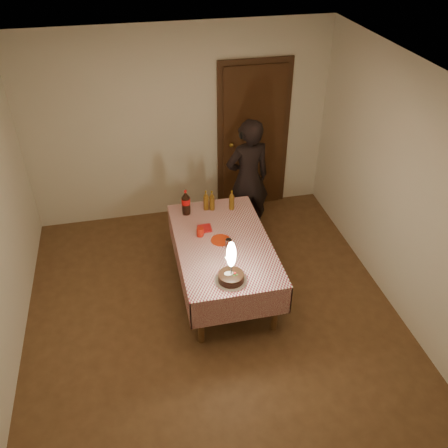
{
  "coord_description": "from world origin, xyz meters",
  "views": [
    {
      "loc": [
        -0.68,
        -3.52,
        3.84
      ],
      "look_at": [
        0.2,
        0.46,
        0.95
      ],
      "focal_mm": 38.0,
      "sensor_mm": 36.0,
      "label": 1
    }
  ],
  "objects_px": {
    "dining_table": "(223,248)",
    "clear_cup": "(229,243)",
    "red_plate": "(221,240)",
    "amber_bottle_left": "(206,201)",
    "photographer": "(248,179)",
    "birthday_cake": "(231,271)",
    "amber_bottle_right": "(232,201)",
    "cola_bottle": "(186,203)",
    "red_cup": "(200,232)",
    "amber_bottle_mid": "(212,201)"
  },
  "relations": [
    {
      "from": "clear_cup",
      "to": "amber_bottle_right",
      "type": "bearing_deg",
      "value": 74.28
    },
    {
      "from": "dining_table",
      "to": "red_plate",
      "type": "distance_m",
      "value": 0.1
    },
    {
      "from": "amber_bottle_right",
      "to": "amber_bottle_mid",
      "type": "xyz_separation_m",
      "value": [
        -0.23,
        0.04,
        0.0
      ]
    },
    {
      "from": "red_plate",
      "to": "photographer",
      "type": "relative_size",
      "value": 0.14
    },
    {
      "from": "dining_table",
      "to": "amber_bottle_left",
      "type": "xyz_separation_m",
      "value": [
        -0.06,
        0.68,
        0.21
      ]
    },
    {
      "from": "birthday_cake",
      "to": "red_cup",
      "type": "distance_m",
      "value": 0.82
    },
    {
      "from": "amber_bottle_right",
      "to": "photographer",
      "type": "distance_m",
      "value": 0.52
    },
    {
      "from": "amber_bottle_mid",
      "to": "clear_cup",
      "type": "bearing_deg",
      "value": -87.46
    },
    {
      "from": "dining_table",
      "to": "red_plate",
      "type": "bearing_deg",
      "value": 124.59
    },
    {
      "from": "dining_table",
      "to": "clear_cup",
      "type": "height_order",
      "value": "clear_cup"
    },
    {
      "from": "red_cup",
      "to": "clear_cup",
      "type": "xyz_separation_m",
      "value": [
        0.27,
        -0.26,
        -0.01
      ]
    },
    {
      "from": "amber_bottle_right",
      "to": "dining_table",
      "type": "bearing_deg",
      "value": -111.37
    },
    {
      "from": "dining_table",
      "to": "red_plate",
      "type": "height_order",
      "value": "red_plate"
    },
    {
      "from": "birthday_cake",
      "to": "red_plate",
      "type": "xyz_separation_m",
      "value": [
        0.04,
        0.66,
        -0.12
      ]
    },
    {
      "from": "dining_table",
      "to": "amber_bottle_right",
      "type": "bearing_deg",
      "value": 68.63
    },
    {
      "from": "clear_cup",
      "to": "photographer",
      "type": "distance_m",
      "value": 1.24
    },
    {
      "from": "birthday_cake",
      "to": "photographer",
      "type": "height_order",
      "value": "photographer"
    },
    {
      "from": "birthday_cake",
      "to": "red_plate",
      "type": "distance_m",
      "value": 0.67
    },
    {
      "from": "birthday_cake",
      "to": "amber_bottle_left",
      "type": "relative_size",
      "value": 1.87
    },
    {
      "from": "amber_bottle_mid",
      "to": "photographer",
      "type": "xyz_separation_m",
      "value": [
        0.54,
        0.38,
        0.02
      ]
    },
    {
      "from": "red_cup",
      "to": "photographer",
      "type": "relative_size",
      "value": 0.06
    },
    {
      "from": "amber_bottle_left",
      "to": "photographer",
      "type": "xyz_separation_m",
      "value": [
        0.61,
        0.36,
        0.02
      ]
    },
    {
      "from": "clear_cup",
      "to": "amber_bottle_left",
      "type": "xyz_separation_m",
      "value": [
        -0.1,
        0.77,
        0.07
      ]
    },
    {
      "from": "dining_table",
      "to": "amber_bottle_left",
      "type": "relative_size",
      "value": 6.75
    },
    {
      "from": "red_cup",
      "to": "dining_table",
      "type": "bearing_deg",
      "value": -36.76
    },
    {
      "from": "red_plate",
      "to": "amber_bottle_mid",
      "type": "distance_m",
      "value": 0.64
    },
    {
      "from": "red_cup",
      "to": "clear_cup",
      "type": "distance_m",
      "value": 0.37
    },
    {
      "from": "red_cup",
      "to": "amber_bottle_right",
      "type": "xyz_separation_m",
      "value": [
        0.46,
        0.45,
        0.07
      ]
    },
    {
      "from": "dining_table",
      "to": "cola_bottle",
      "type": "distance_m",
      "value": 0.75
    },
    {
      "from": "birthday_cake",
      "to": "amber_bottle_right",
      "type": "distance_m",
      "value": 1.28
    },
    {
      "from": "cola_bottle",
      "to": "red_cup",
      "type": "bearing_deg",
      "value": -79.98
    },
    {
      "from": "amber_bottle_right",
      "to": "clear_cup",
      "type": "bearing_deg",
      "value": -105.72
    },
    {
      "from": "amber_bottle_left",
      "to": "photographer",
      "type": "bearing_deg",
      "value": 30.36
    },
    {
      "from": "amber_bottle_left",
      "to": "amber_bottle_right",
      "type": "bearing_deg",
      "value": -11.57
    },
    {
      "from": "birthday_cake",
      "to": "clear_cup",
      "type": "distance_m",
      "value": 0.55
    },
    {
      "from": "birthday_cake",
      "to": "cola_bottle",
      "type": "height_order",
      "value": "birthday_cake"
    },
    {
      "from": "dining_table",
      "to": "cola_bottle",
      "type": "xyz_separation_m",
      "value": [
        -0.31,
        0.64,
        0.25
      ]
    },
    {
      "from": "red_plate",
      "to": "cola_bottle",
      "type": "relative_size",
      "value": 0.69
    },
    {
      "from": "cola_bottle",
      "to": "amber_bottle_right",
      "type": "bearing_deg",
      "value": -2.29
    },
    {
      "from": "clear_cup",
      "to": "cola_bottle",
      "type": "relative_size",
      "value": 0.28
    },
    {
      "from": "birthday_cake",
      "to": "photographer",
      "type": "distance_m",
      "value": 1.77
    },
    {
      "from": "birthday_cake",
      "to": "red_plate",
      "type": "bearing_deg",
      "value": 86.75
    },
    {
      "from": "amber_bottle_mid",
      "to": "amber_bottle_left",
      "type": "bearing_deg",
      "value": 164.41
    },
    {
      "from": "dining_table",
      "to": "birthday_cake",
      "type": "xyz_separation_m",
      "value": [
        -0.06,
        -0.63,
        0.22
      ]
    },
    {
      "from": "birthday_cake",
      "to": "red_cup",
      "type": "relative_size",
      "value": 4.77
    },
    {
      "from": "amber_bottle_left",
      "to": "amber_bottle_right",
      "type": "distance_m",
      "value": 0.31
    },
    {
      "from": "red_plate",
      "to": "amber_bottle_right",
      "type": "bearing_deg",
      "value": 66.02
    },
    {
      "from": "red_plate",
      "to": "cola_bottle",
      "type": "bearing_deg",
      "value": 115.19
    },
    {
      "from": "amber_bottle_right",
      "to": "amber_bottle_mid",
      "type": "relative_size",
      "value": 1.0
    },
    {
      "from": "cola_bottle",
      "to": "amber_bottle_left",
      "type": "xyz_separation_m",
      "value": [
        0.25,
        0.04,
        -0.03
      ]
    }
  ]
}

